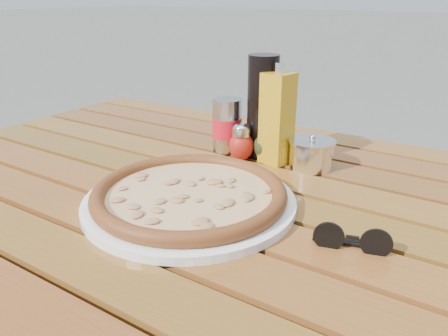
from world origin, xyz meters
The scene contains 10 objects.
table centered at (0.00, 0.00, 0.67)m, with size 1.40×0.90×0.75m.
plate centered at (0.00, -0.09, 0.76)m, with size 0.36×0.36×0.01m, color white.
pizza centered at (0.00, -0.09, 0.77)m, with size 0.35×0.35×0.03m.
pepper_shaker centered at (-0.04, 0.15, 0.79)m, with size 0.06×0.06×0.08m.
oregano_shaker centered at (0.01, 0.17, 0.79)m, with size 0.06×0.06×0.08m.
dark_bottle centered at (-0.01, 0.19, 0.86)m, with size 0.07×0.07×0.22m, color black.
soda_can centered at (-0.10, 0.18, 0.81)m, with size 0.08×0.08×0.12m.
olive_oil_cruet centered at (0.03, 0.17, 0.85)m, with size 0.06×0.06×0.21m.
parmesan_tin centered at (0.11, 0.19, 0.78)m, with size 0.12×0.12×0.07m.
sunglasses centered at (0.28, -0.08, 0.77)m, with size 0.11×0.05×0.04m.
Camera 1 is at (0.42, -0.62, 1.09)m, focal length 35.00 mm.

